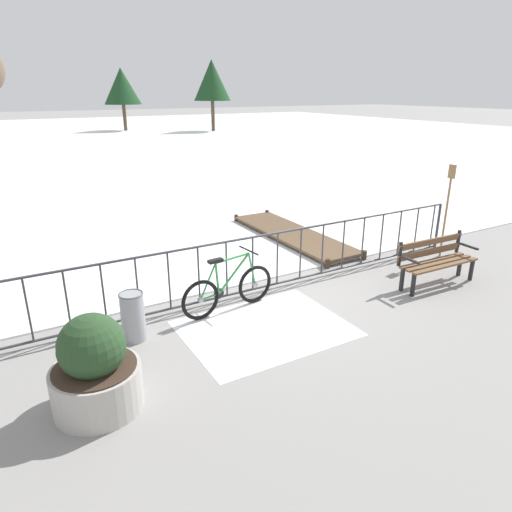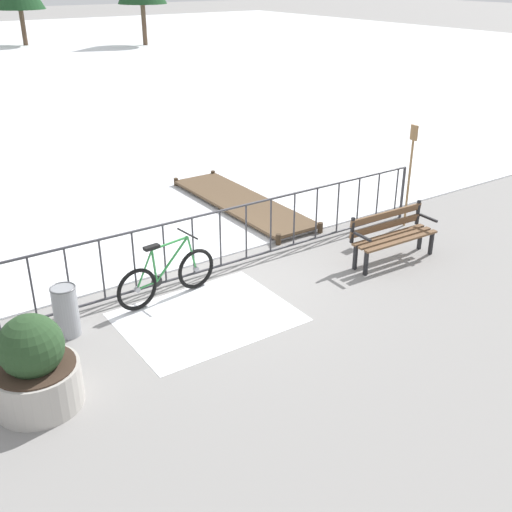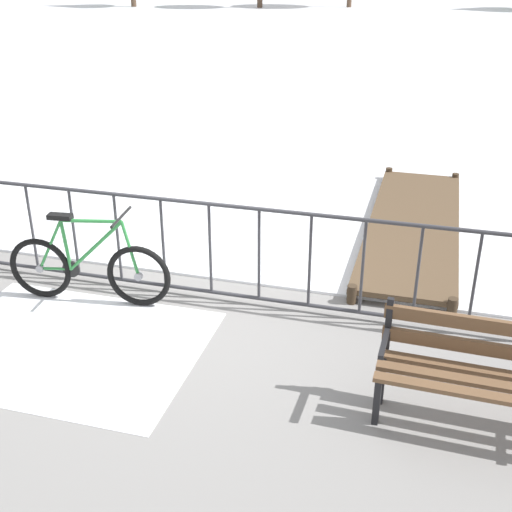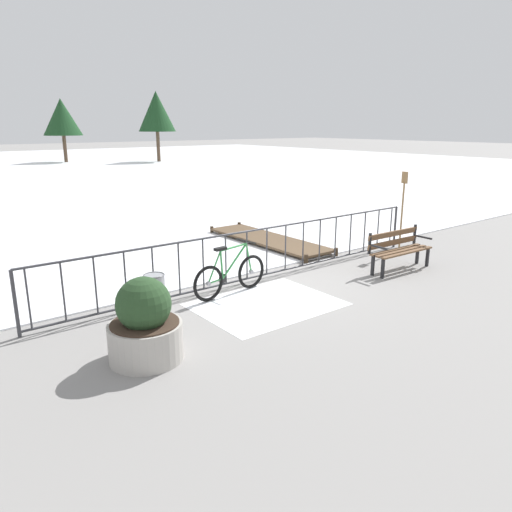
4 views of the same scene
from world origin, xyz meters
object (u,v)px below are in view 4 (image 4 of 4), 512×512
(bicycle_near_railing, at_px, (230,275))
(trash_bin, at_px, (155,295))
(planter_with_shrub, at_px, (145,325))
(oar_upright, at_px, (402,206))
(park_bench, at_px, (398,247))

(bicycle_near_railing, height_order, trash_bin, bicycle_near_railing)
(planter_with_shrub, bearing_deg, oar_upright, 10.86)
(park_bench, xyz_separation_m, planter_with_shrub, (-6.17, -0.51, -0.02))
(planter_with_shrub, xyz_separation_m, trash_bin, (0.78, 1.29, -0.12))
(bicycle_near_railing, bearing_deg, oar_upright, 0.25)
(planter_with_shrub, bearing_deg, trash_bin, 58.83)
(park_bench, height_order, trash_bin, park_bench)
(bicycle_near_railing, distance_m, park_bench, 3.91)
(bicycle_near_railing, xyz_separation_m, park_bench, (3.79, -0.92, 0.14))
(bicycle_near_railing, height_order, oar_upright, oar_upright)
(planter_with_shrub, height_order, trash_bin, planter_with_shrub)
(trash_bin, bearing_deg, oar_upright, 1.37)
(trash_bin, bearing_deg, bicycle_near_railing, 4.98)
(park_bench, bearing_deg, bicycle_near_railing, 166.38)
(planter_with_shrub, relative_size, trash_bin, 1.58)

